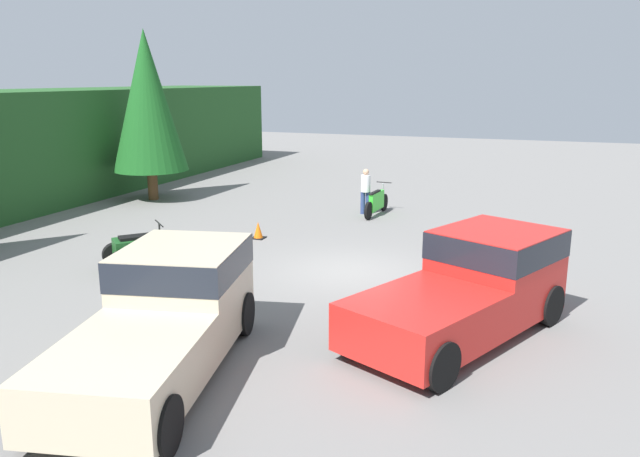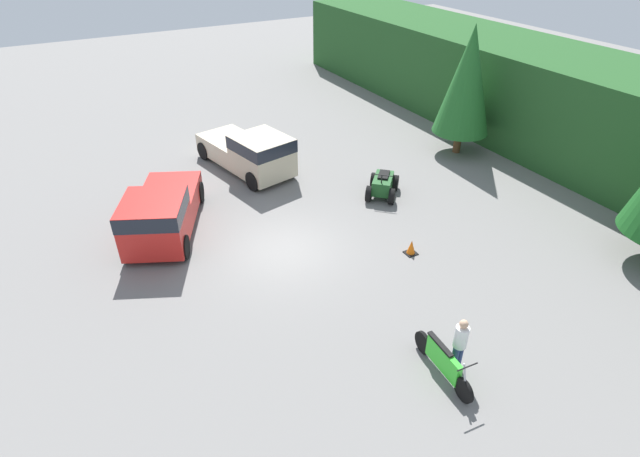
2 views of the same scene
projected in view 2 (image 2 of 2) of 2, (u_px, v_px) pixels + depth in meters
ground_plane at (283, 250)px, 18.07m from camera, size 80.00×80.00×0.00m
hillside_backdrop at (591, 114)px, 23.29m from camera, size 44.00×6.00×4.59m
tree_left at (467, 80)px, 23.32m from camera, size 2.71×2.71×6.15m
pickup_truck_red at (161, 212)px, 18.27m from camera, size 5.58×4.09×1.99m
pickup_truck_second at (251, 151)px, 22.83m from camera, size 5.70×3.25×1.99m
dirt_bike at (443, 361)px, 13.00m from camera, size 2.43×0.60×1.15m
quad_atv at (383, 185)px, 21.24m from camera, size 2.22×2.19×1.23m
rider_person at (460, 343)px, 12.91m from camera, size 0.42×0.42×1.74m
traffic_cone at (411, 248)px, 17.74m from camera, size 0.42×0.42×0.55m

